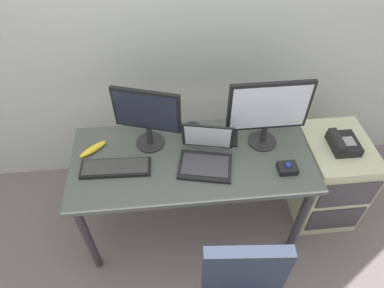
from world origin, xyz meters
name	(u,v)px	position (x,y,z in m)	size (l,w,h in m)	color
ground_plane	(192,222)	(0.00, 0.00, 0.00)	(8.00, 8.00, 0.00)	slate
back_wall	(181,2)	(0.00, 0.68, 1.40)	(6.00, 0.10, 2.80)	#B6BEB8
desk	(192,167)	(0.00, 0.00, 0.65)	(1.47, 0.66, 0.74)	#484E4B
file_cabinet	(327,178)	(0.99, 0.06, 0.34)	(0.42, 0.53, 0.69)	beige
desk_phone	(343,143)	(0.98, 0.04, 0.72)	(0.17, 0.20, 0.09)	black
monitor_main	(269,110)	(0.46, 0.09, 1.01)	(0.49, 0.18, 0.46)	#262628
monitor_side	(147,115)	(-0.25, 0.15, 0.98)	(0.39, 0.18, 0.41)	#262628
keyboard	(116,168)	(-0.46, -0.05, 0.75)	(0.42, 0.15, 0.03)	black
laptop	(206,155)	(0.08, -0.04, 0.80)	(0.36, 0.34, 0.24)	black
trackball_mouse	(287,168)	(0.55, -0.16, 0.76)	(0.11, 0.09, 0.07)	black
coffee_mug	(193,132)	(0.02, 0.16, 0.80)	(0.10, 0.09, 0.11)	black
cell_phone	(232,138)	(0.27, 0.13, 0.75)	(0.07, 0.14, 0.01)	black
banana	(93,149)	(-0.60, 0.11, 0.76)	(0.19, 0.04, 0.04)	yellow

